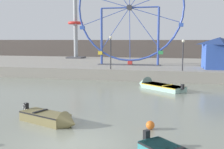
# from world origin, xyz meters

# --- Properties ---
(ground_plane) EXTENTS (240.00, 240.00, 0.00)m
(ground_plane) POSITION_xyz_m (0.00, 0.00, 0.00)
(ground_plane) COLOR gray
(quay_promenade) EXTENTS (110.00, 20.99, 1.21)m
(quay_promenade) POSITION_xyz_m (0.00, 29.20, 0.61)
(quay_promenade) COLOR gray
(quay_promenade) RESTS_ON ground_plane
(distant_town_skyline) EXTENTS (140.00, 3.00, 4.40)m
(distant_town_skyline) POSITION_xyz_m (0.00, 47.84, 2.20)
(distant_town_skyline) COLOR #564C47
(distant_town_skyline) RESTS_ON ground_plane
(motorboat_olive_wood) EXTENTS (3.86, 2.35, 1.15)m
(motorboat_olive_wood) POSITION_xyz_m (-2.27, 2.55, 0.29)
(motorboat_olive_wood) COLOR olive
(motorboat_olive_wood) RESTS_ON ground_plane
(motorboat_seafoam) EXTENTS (5.01, 4.42, 1.50)m
(motorboat_seafoam) POSITION_xyz_m (2.12, 15.04, 0.24)
(motorboat_seafoam) COLOR #93BCAD
(motorboat_seafoam) RESTS_ON ground_plane
(ferris_wheel_blue_frame) EXTENTS (13.67, 1.20, 14.15)m
(ferris_wheel_blue_frame) POSITION_xyz_m (-1.99, 24.74, 8.32)
(ferris_wheel_blue_frame) COLOR #334CA8
(ferris_wheel_blue_frame) RESTS_ON quay_promenade
(drop_tower_steel_tower) EXTENTS (2.80, 2.80, 15.70)m
(drop_tower_steel_tower) POSITION_xyz_m (-13.49, 35.71, 7.75)
(drop_tower_steel_tower) COLOR #999EA3
(drop_tower_steel_tower) RESTS_ON quay_promenade
(carnival_booth_blue_tent) EXTENTS (3.87, 3.88, 3.55)m
(carnival_booth_blue_tent) POSITION_xyz_m (8.69, 22.69, 3.05)
(carnival_booth_blue_tent) COLOR #3356B7
(carnival_booth_blue_tent) RESTS_ON quay_promenade
(promenade_lamp_near) EXTENTS (0.32, 0.32, 3.30)m
(promenade_lamp_near) POSITION_xyz_m (4.69, 19.47, 3.42)
(promenade_lamp_near) COLOR #2D2D33
(promenade_lamp_near) RESTS_ON quay_promenade
(promenade_lamp_far) EXTENTS (0.32, 0.32, 3.69)m
(promenade_lamp_far) POSITION_xyz_m (-3.11, 19.29, 3.65)
(promenade_lamp_far) COLOR #2D2D33
(promenade_lamp_far) RESTS_ON quay_promenade
(mooring_buoy_orange) EXTENTS (0.44, 0.44, 0.44)m
(mooring_buoy_orange) POSITION_xyz_m (2.97, 2.86, 0.22)
(mooring_buoy_orange) COLOR orange
(mooring_buoy_orange) RESTS_ON ground_plane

